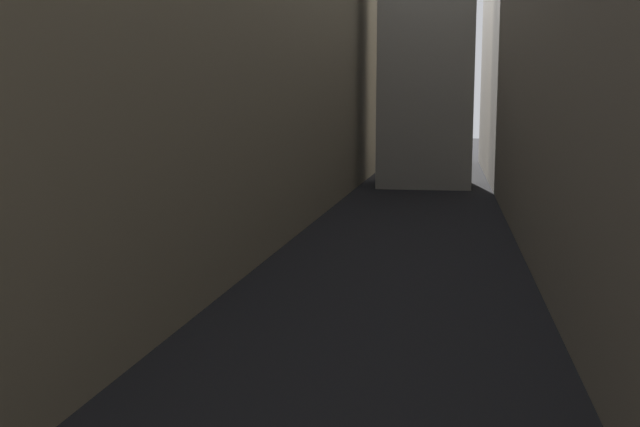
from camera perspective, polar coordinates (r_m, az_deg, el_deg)
ground_plane at (r=38.58m, az=6.68°, el=-1.55°), size 264.00×264.00×0.00m
building_block_left at (r=42.56m, az=-9.32°, el=13.24°), size 12.48×108.00×20.65m
building_block_right at (r=41.21m, az=23.31°, el=14.09°), size 11.30×108.00×22.38m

